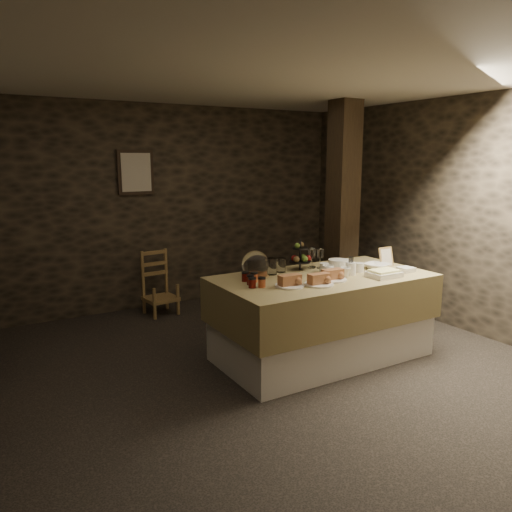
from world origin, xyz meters
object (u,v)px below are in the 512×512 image
timber_column (342,210)px  fruit_stand (301,258)px  buffet_table (322,311)px  chair (159,286)px

timber_column → fruit_stand: 1.39m
buffet_table → timber_column: (1.10, 1.05, 0.83)m
timber_column → chair: bearing=150.6°
buffet_table → fruit_stand: fruit_stand is taller
buffet_table → chair: bearing=112.1°
chair → fruit_stand: bearing=-71.8°
timber_column → buffet_table: bearing=-136.4°
buffet_table → chair: buffet_table is taller
buffet_table → timber_column: timber_column is taller
buffet_table → fruit_stand: bearing=95.5°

